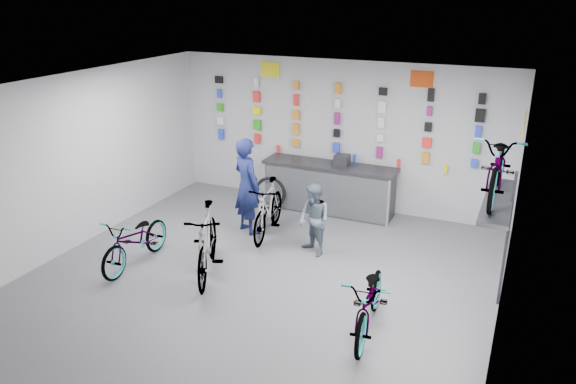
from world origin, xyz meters
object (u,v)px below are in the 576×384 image
at_px(counter, 329,189).
at_px(bike_service, 268,209).
at_px(bike_center, 207,242).
at_px(clerk, 247,186).
at_px(bike_left, 136,240).
at_px(bike_right, 370,301).
at_px(customer, 314,220).

distance_m(counter, bike_service, 1.67).
bearing_deg(bike_service, bike_center, -105.83).
bearing_deg(clerk, bike_left, 90.78).
bearing_deg(bike_center, bike_service, 59.24).
relative_size(bike_right, clerk, 0.96).
bearing_deg(bike_center, bike_right, -33.89).
bearing_deg(customer, counter, 135.98).
bearing_deg(customer, bike_right, -17.30).
distance_m(counter, bike_center, 3.41).
bearing_deg(bike_right, clerk, 136.79).
height_order(bike_right, bike_service, bike_service).
height_order(bike_center, clerk, clerk).
distance_m(bike_right, clerk, 3.77).
height_order(bike_center, bike_service, bike_center).
xyz_separation_m(counter, customer, (0.44, -1.94, 0.14)).
height_order(counter, bike_service, bike_service).
relative_size(bike_center, bike_service, 1.09).
height_order(bike_left, bike_center, bike_center).
bearing_deg(counter, bike_service, -111.32).
bearing_deg(clerk, bike_service, -150.96).
distance_m(counter, customer, 1.99).
bearing_deg(counter, clerk, -123.58).
bearing_deg(bike_service, bike_left, -135.60).
bearing_deg(bike_service, customer, -29.31).
height_order(counter, bike_left, counter).
bearing_deg(bike_left, counter, 58.13).
bearing_deg(bike_center, bike_left, 164.94).
bearing_deg(bike_right, counter, 110.96).
xyz_separation_m(bike_center, bike_service, (0.21, 1.76, -0.05)).
bearing_deg(clerk, bike_center, 125.52).
bearing_deg(bike_center, counter, 52.24).
xyz_separation_m(bike_left, bike_center, (1.24, 0.19, 0.12)).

